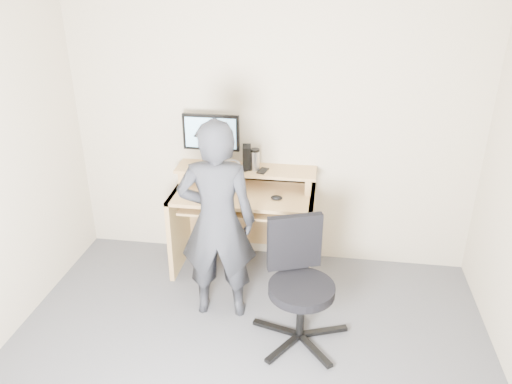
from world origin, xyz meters
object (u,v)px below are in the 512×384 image
(desk, at_px, (245,210))
(office_chair, at_px, (299,278))
(monitor, at_px, (211,136))
(person, at_px, (217,222))

(desk, height_order, office_chair, office_chair)
(desk, relative_size, office_chair, 1.35)
(monitor, xyz_separation_m, office_chair, (0.83, -0.96, -0.70))
(desk, bearing_deg, person, -97.23)
(desk, distance_m, person, 0.73)
(person, bearing_deg, monitor, -80.11)
(desk, xyz_separation_m, office_chair, (0.54, -0.88, -0.06))
(desk, xyz_separation_m, person, (-0.09, -0.69, 0.24))
(monitor, bearing_deg, person, -74.10)
(office_chair, xyz_separation_m, person, (-0.62, 0.19, 0.30))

